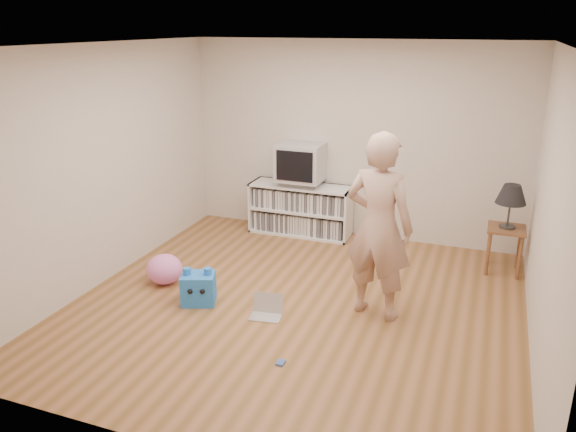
% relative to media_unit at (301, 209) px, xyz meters
% --- Properties ---
extents(ground, '(4.50, 4.50, 0.00)m').
position_rel_media_unit_xyz_m(ground, '(0.66, -2.04, -0.35)').
color(ground, brown).
rests_on(ground, ground).
extents(walls, '(4.52, 4.52, 2.60)m').
position_rel_media_unit_xyz_m(walls, '(0.66, -2.04, 0.95)').
color(walls, beige).
rests_on(walls, ground).
extents(ceiling, '(4.50, 4.50, 0.01)m').
position_rel_media_unit_xyz_m(ceiling, '(0.66, -2.04, 2.25)').
color(ceiling, white).
rests_on(ceiling, walls).
extents(media_unit, '(1.40, 0.45, 0.70)m').
position_rel_media_unit_xyz_m(media_unit, '(0.00, 0.00, 0.00)').
color(media_unit, white).
rests_on(media_unit, ground).
extents(dvd_deck, '(0.45, 0.35, 0.07)m').
position_rel_media_unit_xyz_m(dvd_deck, '(-0.00, -0.02, 0.39)').
color(dvd_deck, gray).
rests_on(dvd_deck, media_unit).
extents(crt_tv, '(0.60, 0.53, 0.50)m').
position_rel_media_unit_xyz_m(crt_tv, '(-0.00, -0.02, 0.67)').
color(crt_tv, '#B2B2B7').
rests_on(crt_tv, dvd_deck).
extents(side_table, '(0.42, 0.42, 0.55)m').
position_rel_media_unit_xyz_m(side_table, '(2.65, -0.39, 0.07)').
color(side_table, brown).
rests_on(side_table, ground).
extents(table_lamp, '(0.34, 0.34, 0.52)m').
position_rel_media_unit_xyz_m(table_lamp, '(2.65, -0.39, 0.59)').
color(table_lamp, '#333333').
rests_on(table_lamp, side_table).
extents(person, '(0.76, 0.58, 1.86)m').
position_rel_media_unit_xyz_m(person, '(1.45, -1.91, 0.58)').
color(person, tan).
rests_on(person, ground).
extents(laptop, '(0.34, 0.29, 0.21)m').
position_rel_media_unit_xyz_m(laptop, '(0.45, -2.33, -0.29)').
color(laptop, silver).
rests_on(laptop, ground).
extents(playing_cards, '(0.07, 0.09, 0.02)m').
position_rel_media_unit_xyz_m(playing_cards, '(0.89, -3.08, -0.34)').
color(playing_cards, '#4264B1').
rests_on(playing_cards, ground).
extents(plush_blue, '(0.42, 0.37, 0.40)m').
position_rel_media_unit_xyz_m(plush_blue, '(-0.32, -2.34, -0.18)').
color(plush_blue, blue).
rests_on(plush_blue, ground).
extents(plush_pink, '(0.47, 0.47, 0.34)m').
position_rel_media_unit_xyz_m(plush_pink, '(-0.91, -2.05, -0.18)').
color(plush_pink, '#F278CD').
rests_on(plush_pink, ground).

